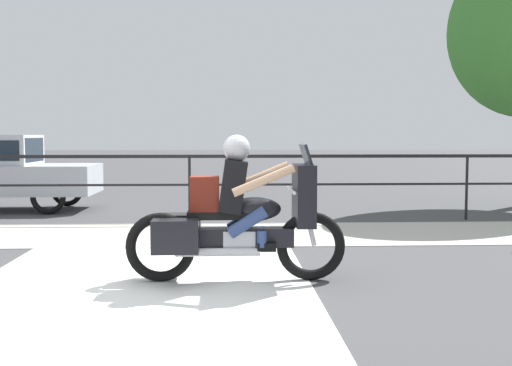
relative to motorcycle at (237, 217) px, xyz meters
name	(u,v)px	position (x,y,z in m)	size (l,w,h in m)	color
ground_plane	(163,285)	(-0.78, -0.16, -0.70)	(120.00, 120.00, 0.00)	#424244
sidewalk_band	(184,234)	(-0.78, 3.24, -0.69)	(44.00, 2.40, 0.01)	#B7B2A8
crosswalk_band	(139,289)	(-1.00, -0.36, -0.69)	(3.55, 6.00, 0.01)	silver
fence_railing	(189,169)	(-0.78, 4.80, 0.26)	(36.00, 0.05, 1.21)	black
motorcycle	(237,217)	(0.00, 0.00, 0.00)	(2.36, 0.76, 1.57)	black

